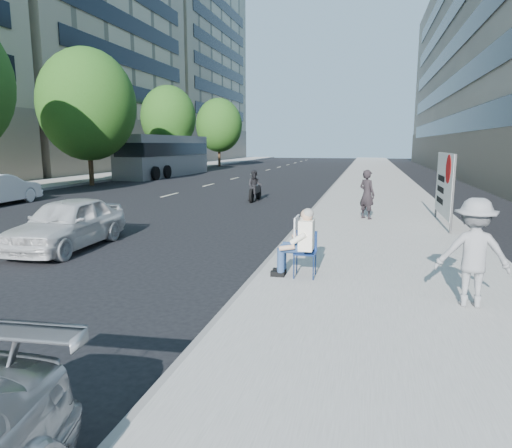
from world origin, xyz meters
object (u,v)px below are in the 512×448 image
(bus, at_px, (166,156))
(seated_protester, at_px, (300,239))
(jogger, at_px, (473,253))
(pedestrian_woman, at_px, (367,194))
(motorcycle, at_px, (255,187))
(protest_banner, at_px, (444,184))
(white_sedan_near, at_px, (67,223))

(bus, bearing_deg, seated_protester, -58.42)
(jogger, bearing_deg, seated_protester, -17.38)
(pedestrian_woman, xyz_separation_m, motorcycle, (-5.06, 4.91, -0.33))
(pedestrian_woman, bearing_deg, protest_banner, -154.33)
(pedestrian_woman, relative_size, protest_banner, 0.53)
(seated_protester, distance_m, protest_banner, 7.49)
(seated_protester, height_order, white_sedan_near, seated_protester)
(jogger, bearing_deg, protest_banner, -93.79)
(protest_banner, bearing_deg, white_sedan_near, -152.41)
(white_sedan_near, bearing_deg, pedestrian_woman, 34.99)
(jogger, xyz_separation_m, motorcycle, (-6.68, 13.09, -0.35))
(pedestrian_woman, distance_m, white_sedan_near, 9.26)
(seated_protester, xyz_separation_m, motorcycle, (-3.87, 12.14, -0.24))
(seated_protester, relative_size, bus, 0.11)
(pedestrian_woman, height_order, white_sedan_near, pedestrian_woman)
(jogger, relative_size, bus, 0.14)
(protest_banner, bearing_deg, pedestrian_woman, 164.88)
(jogger, distance_m, pedestrian_woman, 8.34)
(seated_protester, distance_m, bus, 31.01)
(pedestrian_woman, bearing_deg, seated_protester, 121.47)
(pedestrian_woman, xyz_separation_m, bus, (-16.38, 19.79, 0.67))
(jogger, height_order, white_sedan_near, jogger)
(jogger, distance_m, protest_banner, 7.60)
(protest_banner, xyz_separation_m, motorcycle, (-7.35, 5.53, -0.76))
(jogger, bearing_deg, bus, -55.96)
(seated_protester, bearing_deg, pedestrian_woman, 80.68)
(protest_banner, relative_size, white_sedan_near, 0.81)
(white_sedan_near, bearing_deg, bus, 106.96)
(white_sedan_near, bearing_deg, jogger, -18.41)
(jogger, height_order, motorcycle, jogger)
(white_sedan_near, xyz_separation_m, motorcycle, (2.27, 10.56, -0.01))
(protest_banner, height_order, white_sedan_near, protest_banner)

